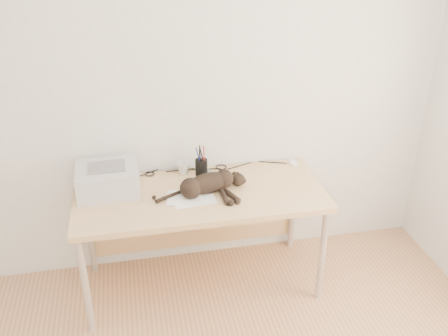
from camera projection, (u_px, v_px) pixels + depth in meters
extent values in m
plane|color=white|center=(189.00, 91.00, 3.25)|extent=(3.50, 0.00, 3.50)
cube|color=#DDB081|center=(200.00, 195.00, 3.20)|extent=(1.60, 0.70, 0.04)
cylinder|color=silver|center=(86.00, 286.00, 2.98)|extent=(0.04, 0.04, 0.70)
cylinder|color=silver|center=(322.00, 255.00, 3.25)|extent=(0.04, 0.04, 0.70)
cylinder|color=silver|center=(89.00, 230.00, 3.50)|extent=(0.04, 0.04, 0.70)
cylinder|color=silver|center=(293.00, 208.00, 3.77)|extent=(0.04, 0.04, 0.70)
cube|color=#DDB081|center=(194.00, 210.00, 3.64)|extent=(1.48, 0.02, 0.60)
cube|color=#BBBBC0|center=(108.00, 179.00, 3.17)|extent=(0.39, 0.34, 0.17)
cube|color=black|center=(108.00, 178.00, 3.17)|extent=(0.33, 0.03, 0.10)
cube|color=slate|center=(106.00, 167.00, 3.13)|extent=(0.24, 0.17, 0.01)
cube|color=white|center=(193.00, 199.00, 3.12)|extent=(0.28, 0.21, 0.00)
cube|color=white|center=(188.00, 197.00, 3.13)|extent=(0.29, 0.22, 0.00)
ellipsoid|color=black|center=(209.00, 183.00, 3.17)|extent=(0.34, 0.20, 0.13)
sphere|color=black|center=(191.00, 188.00, 3.12)|extent=(0.14, 0.14, 0.14)
ellipsoid|color=black|center=(238.00, 179.00, 3.25)|extent=(0.11, 0.11, 0.08)
cone|color=black|center=(234.00, 173.00, 3.27)|extent=(0.04, 0.05, 0.04)
cone|color=black|center=(238.00, 173.00, 3.28)|extent=(0.04, 0.05, 0.04)
cylinder|color=black|center=(224.00, 196.00, 3.12)|extent=(0.07, 0.18, 0.03)
cylinder|color=black|center=(231.00, 195.00, 3.14)|extent=(0.07, 0.18, 0.03)
cylinder|color=black|center=(169.00, 196.00, 3.13)|extent=(0.20, 0.07, 0.02)
imported|color=white|center=(183.00, 168.00, 3.41)|extent=(0.12, 0.12, 0.08)
cylinder|color=black|center=(201.00, 167.00, 3.38)|extent=(0.08, 0.08, 0.12)
cylinder|color=#990C0C|center=(199.00, 157.00, 3.34)|extent=(0.01, 0.01, 0.16)
cylinder|color=navy|center=(203.00, 156.00, 3.36)|extent=(0.01, 0.01, 0.16)
cylinder|color=black|center=(201.00, 158.00, 3.34)|extent=(0.01, 0.01, 0.16)
cube|color=slate|center=(210.00, 175.00, 3.39)|extent=(0.08, 0.17, 0.02)
cube|color=black|center=(204.00, 183.00, 3.29)|extent=(0.10, 0.18, 0.02)
ellipsoid|color=white|center=(293.00, 161.00, 3.56)|extent=(0.08, 0.12, 0.04)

